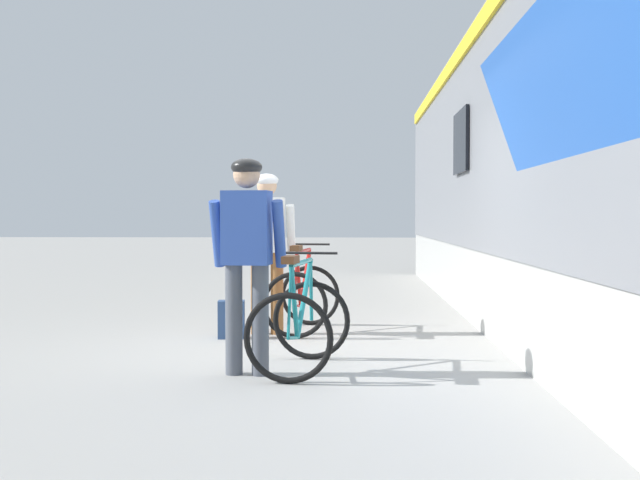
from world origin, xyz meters
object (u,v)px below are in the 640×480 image
(cyclist_near_in_blue, at_px, (247,246))
(bicycle_near_teal, at_px, (301,323))
(cyclist_far_in_white, at_px, (267,238))
(backpack_on_platform, at_px, (231,319))
(bicycle_far_red, at_px, (303,296))

(cyclist_near_in_blue, relative_size, bicycle_near_teal, 1.53)
(cyclist_far_in_white, relative_size, backpack_on_platform, 4.40)
(bicycle_far_red, distance_m, backpack_on_platform, 0.90)
(backpack_on_platform, bearing_deg, cyclist_near_in_blue, -83.24)
(cyclist_near_in_blue, relative_size, backpack_on_platform, 4.40)
(cyclist_near_in_blue, bearing_deg, cyclist_far_in_white, 91.96)
(bicycle_far_red, xyz_separation_m, backpack_on_platform, (-0.73, -0.48, -0.20))
(cyclist_near_in_blue, xyz_separation_m, bicycle_far_red, (0.31, 2.33, -0.65))
(bicycle_near_teal, distance_m, backpack_on_platform, 1.89)
(cyclist_far_in_white, height_order, backpack_on_platform, cyclist_far_in_white)
(bicycle_far_red, bearing_deg, cyclist_near_in_blue, -97.55)
(cyclist_near_in_blue, bearing_deg, backpack_on_platform, 102.91)
(bicycle_near_teal, bearing_deg, cyclist_near_in_blue, -158.57)
(cyclist_far_in_white, bearing_deg, bicycle_near_teal, -75.83)
(cyclist_near_in_blue, height_order, cyclist_far_in_white, same)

